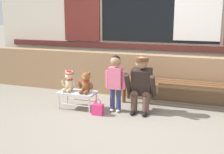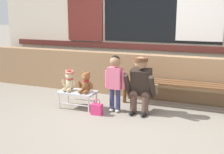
{
  "view_description": "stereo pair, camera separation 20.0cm",
  "coord_description": "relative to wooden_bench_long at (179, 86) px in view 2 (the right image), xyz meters",
  "views": [
    {
      "loc": [
        1.16,
        -4.05,
        1.63
      ],
      "look_at": [
        -0.52,
        0.56,
        0.55
      ],
      "focal_mm": 46.49,
      "sensor_mm": 36.0,
      "label": 1
    },
    {
      "loc": [
        1.34,
        -3.97,
        1.63
      ],
      "look_at": [
        -0.52,
        0.56,
        0.55
      ],
      "focal_mm": 46.49,
      "sensor_mm": 36.0,
      "label": 2
    }
  ],
  "objects": [
    {
      "name": "brick_low_wall",
      "position": [
        -0.56,
        0.37,
        0.05
      ],
      "size": [
        7.51,
        0.25,
        0.85
      ],
      "primitive_type": "cube",
      "color": "#997551",
      "rests_on": "ground"
    },
    {
      "name": "wooden_bench_long",
      "position": [
        0.0,
        0.0,
        0.0
      ],
      "size": [
        2.1,
        0.4,
        0.44
      ],
      "color": "brown",
      "rests_on": "ground"
    },
    {
      "name": "ground_plane",
      "position": [
        -0.56,
        -1.06,
        -0.37
      ],
      "size": [
        60.0,
        60.0,
        0.0
      ],
      "primitive_type": "plane",
      "color": "gray"
    },
    {
      "name": "handbag_on_ground",
      "position": [
        -1.16,
        -0.94,
        -0.28
      ],
      "size": [
        0.18,
        0.11,
        0.27
      ],
      "color": "#E53370",
      "rests_on": "ground"
    },
    {
      "name": "teddy_bear_with_hat",
      "position": [
        -1.78,
        -0.75,
        0.1
      ],
      "size": [
        0.28,
        0.27,
        0.36
      ],
      "color": "#CCB289",
      "rests_on": "small_display_bench"
    },
    {
      "name": "adult_crouching",
      "position": [
        -0.52,
        -0.57,
        0.11
      ],
      "size": [
        0.5,
        0.49,
        0.95
      ],
      "color": "brown",
      "rests_on": "ground"
    },
    {
      "name": "child_standing",
      "position": [
        -0.95,
        -0.68,
        0.22
      ],
      "size": [
        0.35,
        0.18,
        0.96
      ],
      "color": "navy",
      "rests_on": "ground"
    },
    {
      "name": "shop_facade",
      "position": [
        -0.55,
        0.88,
        1.52
      ],
      "size": [
        7.67,
        0.26,
        3.78
      ],
      "color": "beige",
      "rests_on": "ground"
    },
    {
      "name": "teddy_bear_plain",
      "position": [
        -1.46,
        -0.75,
        0.09
      ],
      "size": [
        0.28,
        0.26,
        0.36
      ],
      "color": "brown",
      "rests_on": "small_display_bench"
    },
    {
      "name": "small_display_bench",
      "position": [
        -1.62,
        -0.75,
        -0.11
      ],
      "size": [
        0.64,
        0.36,
        0.3
      ],
      "color": "silver",
      "rests_on": "ground"
    }
  ]
}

